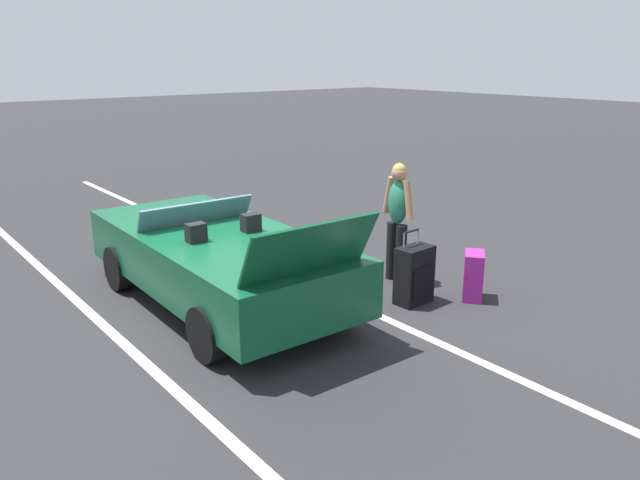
# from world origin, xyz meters

# --- Properties ---
(ground_plane) EXTENTS (80.00, 80.00, 0.00)m
(ground_plane) POSITION_xyz_m (0.00, 0.00, 0.00)
(ground_plane) COLOR #28282B
(lot_line_near) EXTENTS (18.00, 0.12, 0.01)m
(lot_line_near) POSITION_xyz_m (0.00, -1.31, 0.00)
(lot_line_near) COLOR silver
(lot_line_near) RESTS_ON ground_plane
(lot_line_mid) EXTENTS (18.00, 0.12, 0.01)m
(lot_line_mid) POSITION_xyz_m (0.00, 1.39, 0.00)
(lot_line_mid) COLOR silver
(lot_line_mid) RESTS_ON ground_plane
(convertible_car) EXTENTS (4.23, 1.91, 1.51)m
(convertible_car) POSITION_xyz_m (0.20, -0.00, 0.59)
(convertible_car) COLOR #0F4C2D
(convertible_car) RESTS_ON ground_plane
(suitcase_large_black) EXTENTS (0.32, 0.49, 0.94)m
(suitcase_large_black) POSITION_xyz_m (-1.50, -1.95, 0.37)
(suitcase_large_black) COLOR black
(suitcase_large_black) RESTS_ON ground_plane
(suitcase_medium_bright) EXTENTS (0.44, 0.46, 0.62)m
(suitcase_medium_bright) POSITION_xyz_m (-1.88, -2.64, 0.31)
(suitcase_medium_bright) COLOR #991E8C
(suitcase_medium_bright) RESTS_ON ground_plane
(traveler_person) EXTENTS (0.61, 0.25, 1.65)m
(traveler_person) POSITION_xyz_m (-0.79, -2.35, 0.93)
(traveler_person) COLOR black
(traveler_person) RESTS_ON ground_plane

